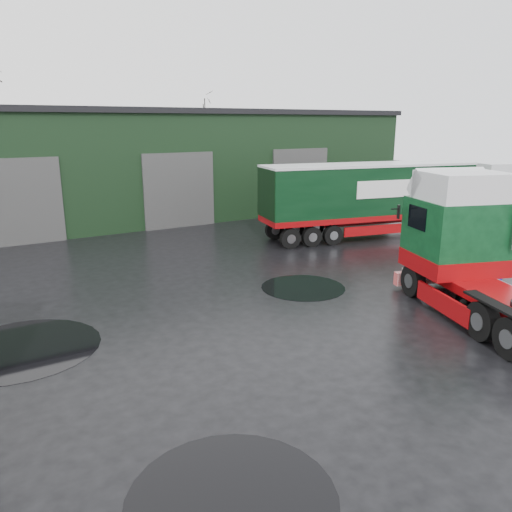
{
  "coord_description": "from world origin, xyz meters",
  "views": [
    {
      "loc": [
        -8.31,
        -11.13,
        5.54
      ],
      "look_at": [
        -0.91,
        1.13,
        1.7
      ],
      "focal_mm": 35.0,
      "sensor_mm": 36.0,
      "label": 1
    }
  ],
  "objects_px": {
    "warehouse": "(142,161)",
    "hero_tractor": "(495,250)",
    "wash_bucket": "(496,280)",
    "lorry_right": "(368,200)",
    "tree_back_b": "(193,144)"
  },
  "relations": [
    {
      "from": "warehouse",
      "to": "wash_bucket",
      "type": "distance_m",
      "value": 22.11
    },
    {
      "from": "lorry_right",
      "to": "tree_back_b",
      "type": "relative_size",
      "value": 1.86
    },
    {
      "from": "lorry_right",
      "to": "warehouse",
      "type": "bearing_deg",
      "value": -139.72
    },
    {
      "from": "hero_tractor",
      "to": "wash_bucket",
      "type": "xyz_separation_m",
      "value": [
        3.15,
        1.82,
        -1.9
      ]
    },
    {
      "from": "wash_bucket",
      "to": "lorry_right",
      "type": "bearing_deg",
      "value": 79.86
    },
    {
      "from": "hero_tractor",
      "to": "wash_bucket",
      "type": "height_order",
      "value": "hero_tractor"
    },
    {
      "from": "warehouse",
      "to": "wash_bucket",
      "type": "xyz_separation_m",
      "value": [
        5.58,
        -21.18,
        -2.99
      ]
    },
    {
      "from": "warehouse",
      "to": "wash_bucket",
      "type": "bearing_deg",
      "value": -75.24
    },
    {
      "from": "wash_bucket",
      "to": "tree_back_b",
      "type": "distance_m",
      "value": 31.48
    },
    {
      "from": "warehouse",
      "to": "hero_tractor",
      "type": "distance_m",
      "value": 23.15
    },
    {
      "from": "hero_tractor",
      "to": "wash_bucket",
      "type": "bearing_deg",
      "value": 48.69
    },
    {
      "from": "lorry_right",
      "to": "tree_back_b",
      "type": "distance_m",
      "value": 23.19
    },
    {
      "from": "warehouse",
      "to": "hero_tractor",
      "type": "height_order",
      "value": "warehouse"
    },
    {
      "from": "warehouse",
      "to": "tree_back_b",
      "type": "relative_size",
      "value": 4.32
    },
    {
      "from": "lorry_right",
      "to": "wash_bucket",
      "type": "xyz_separation_m",
      "value": [
        -1.45,
        -8.09,
        -1.66
      ]
    }
  ]
}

